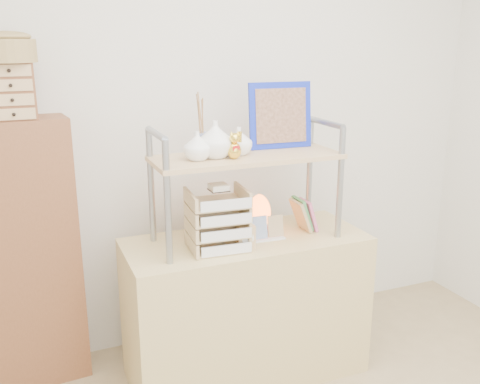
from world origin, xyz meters
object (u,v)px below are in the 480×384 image
object	(u,v)px
letter_tray	(219,223)
salt_lamp	(259,213)
desk	(246,307)
cabinet	(30,256)

from	to	relation	value
letter_tray	salt_lamp	bearing A→B (deg)	26.88
desk	cabinet	bearing A→B (deg)	159.63
desk	cabinet	size ratio (longest dim) A/B	0.89
cabinet	letter_tray	xyz separation A→B (m)	(0.83, -0.44, 0.20)
cabinet	letter_tray	distance (m)	0.96
cabinet	salt_lamp	world-z (taller)	cabinet
desk	letter_tray	bearing A→B (deg)	-158.48
cabinet	letter_tray	world-z (taller)	cabinet
cabinet	letter_tray	bearing A→B (deg)	-33.03
desk	cabinet	world-z (taller)	cabinet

